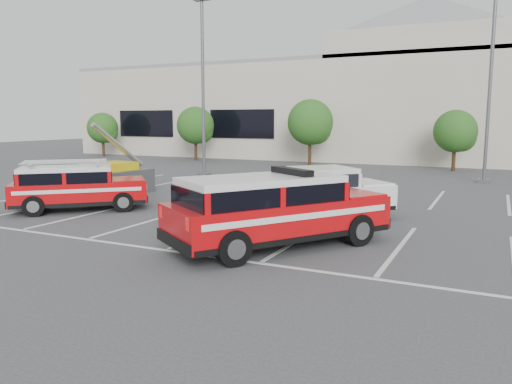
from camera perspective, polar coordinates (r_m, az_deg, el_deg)
ground at (r=15.49m, az=-4.11°, el=-4.22°), size 120.00×120.00×0.00m
stall_markings at (r=19.44m, az=2.53°, el=-1.63°), size 23.00×15.00×0.01m
convention_building at (r=45.58m, az=16.77°, el=9.65°), size 60.00×16.99×13.20m
tree_far_left at (r=47.86m, az=-17.01°, el=6.90°), size 2.77×2.77×3.99m
tree_left at (r=41.72m, az=-6.80°, el=7.42°), size 3.07×3.07×4.42m
tree_mid_left at (r=37.29m, az=6.37°, el=7.75°), size 3.37×3.37×4.85m
tree_mid_right at (r=35.24m, az=21.96°, el=6.30°), size 2.77×2.77×3.99m
light_pole_left at (r=29.59m, az=-6.08°, el=11.79°), size 0.90×0.60×10.24m
light_pole_mid at (r=29.16m, az=25.18°, el=11.12°), size 0.90×0.60×10.24m
fire_chief_suv at (r=13.12m, az=2.25°, el=-2.70°), size 5.07×6.09×2.07m
white_pickup at (r=16.85m, az=6.14°, el=-0.81°), size 5.39×5.48×1.75m
ladder_suv at (r=19.61m, az=-19.77°, el=0.15°), size 4.71×4.56×1.86m
utility_rig at (r=23.42m, az=-16.75°, el=1.30°), size 3.54×3.93×3.24m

